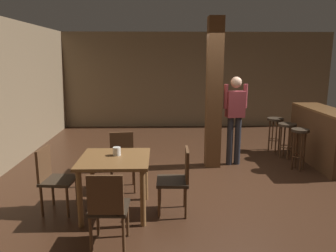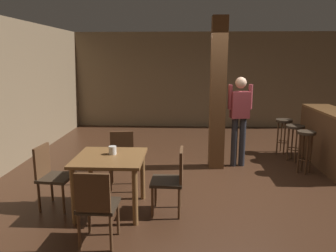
% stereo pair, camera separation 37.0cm
% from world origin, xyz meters
% --- Properties ---
extents(ground_plane, '(10.80, 10.80, 0.00)m').
position_xyz_m(ground_plane, '(0.00, 0.00, 0.00)').
color(ground_plane, '#382114').
extents(wall_back, '(8.00, 0.10, 2.80)m').
position_xyz_m(wall_back, '(0.00, 4.50, 1.40)').
color(wall_back, '#756047').
rests_on(wall_back, ground_plane).
extents(pillar, '(0.28, 0.28, 2.80)m').
position_xyz_m(pillar, '(-0.10, 0.72, 1.40)').
color(pillar, brown).
rests_on(pillar, ground_plane).
extents(dining_table, '(0.92, 0.92, 0.78)m').
position_xyz_m(dining_table, '(-1.72, -1.19, 0.64)').
color(dining_table, brown).
rests_on(dining_table, ground_plane).
extents(chair_north, '(0.48, 0.48, 0.89)m').
position_xyz_m(chair_north, '(-1.72, -0.34, 0.51)').
color(chair_north, '#2D2319').
rests_on(chair_north, ground_plane).
extents(chair_west, '(0.46, 0.46, 0.89)m').
position_xyz_m(chair_west, '(-2.56, -1.15, 0.51)').
color(chair_west, '#2D2319').
rests_on(chair_west, ground_plane).
extents(chair_south, '(0.43, 0.43, 0.89)m').
position_xyz_m(chair_south, '(-1.68, -2.07, 0.51)').
color(chair_south, '#2D2319').
rests_on(chair_south, ground_plane).
extents(chair_east, '(0.43, 0.43, 0.89)m').
position_xyz_m(chair_east, '(-0.87, -1.23, 0.51)').
color(chair_east, '#2D2319').
rests_on(chair_east, ground_plane).
extents(napkin_cup, '(0.10, 0.10, 0.11)m').
position_xyz_m(napkin_cup, '(-1.70, -1.09, 0.83)').
color(napkin_cup, beige).
rests_on(napkin_cup, dining_table).
extents(standing_person, '(0.47, 0.25, 1.72)m').
position_xyz_m(standing_person, '(0.33, 0.80, 1.00)').
color(standing_person, maroon).
rests_on(standing_person, ground_plane).
extents(bar_counter, '(0.56, 1.92, 1.09)m').
position_xyz_m(bar_counter, '(2.01, 0.82, 0.56)').
color(bar_counter, brown).
rests_on(bar_counter, ground_plane).
extents(bar_stool_near, '(0.32, 0.32, 0.78)m').
position_xyz_m(bar_stool_near, '(1.47, 0.45, 0.57)').
color(bar_stool_near, '#2D2319').
rests_on(bar_stool_near, ground_plane).
extents(bar_stool_mid, '(0.36, 0.36, 0.74)m').
position_xyz_m(bar_stool_mid, '(1.51, 1.17, 0.56)').
color(bar_stool_mid, '#2D2319').
rests_on(bar_stool_mid, ground_plane).
extents(bar_stool_far, '(0.35, 0.35, 0.75)m').
position_xyz_m(bar_stool_far, '(1.46, 1.73, 0.57)').
color(bar_stool_far, '#2D2319').
rests_on(bar_stool_far, ground_plane).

